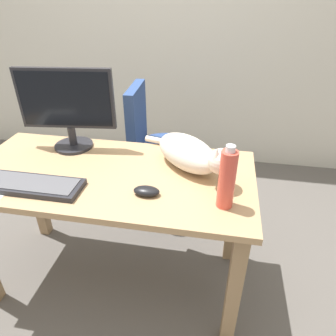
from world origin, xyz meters
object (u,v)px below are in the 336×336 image
monitor (67,106)px  cat (190,153)px  computer_mouse (147,191)px  office_chair (158,162)px  keyboard (31,185)px  water_bottle (227,179)px

monitor → cat: size_ratio=1.02×
monitor → computer_mouse: monitor is taller
office_chair → cat: bearing=-63.6°
keyboard → cat: 0.71m
computer_mouse → water_bottle: bearing=-2.5°
office_chair → keyboard: office_chair is taller
computer_mouse → water_bottle: 0.34m
computer_mouse → office_chair: bearing=98.9°
cat → computer_mouse: (-0.15, -0.24, -0.06)m
office_chair → monitor: size_ratio=1.92×
computer_mouse → cat: bearing=57.9°
cat → water_bottle: bearing=-56.8°
monitor → keyboard: 0.44m
office_chair → keyboard: 0.97m
keyboard → computer_mouse: 0.50m
water_bottle → keyboard: bearing=-178.3°
office_chair → computer_mouse: office_chair is taller
office_chair → cat: 0.74m
cat → computer_mouse: cat is taller
keyboard → cat: cat is taller
keyboard → water_bottle: (0.82, 0.02, 0.11)m
computer_mouse → keyboard: bearing=-175.6°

